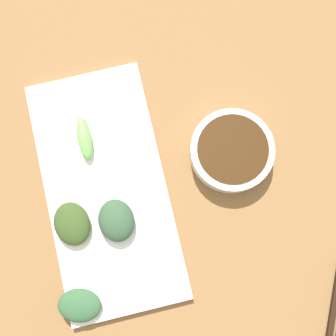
% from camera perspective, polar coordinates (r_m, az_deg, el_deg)
% --- Properties ---
extents(tabletop, '(2.10, 2.10, 0.02)m').
position_cam_1_polar(tabletop, '(0.67, -1.82, -1.55)').
color(tabletop, brown).
rests_on(tabletop, ground).
extents(sauce_bowl, '(0.13, 0.13, 0.04)m').
position_cam_1_polar(sauce_bowl, '(0.65, 8.43, 2.25)').
color(sauce_bowl, silver).
rests_on(sauce_bowl, tabletop).
extents(serving_plate, '(0.18, 0.37, 0.01)m').
position_cam_1_polar(serving_plate, '(0.66, -8.37, -2.70)').
color(serving_plate, white).
rests_on(serving_plate, tabletop).
extents(broccoli_stalk_0, '(0.02, 0.07, 0.02)m').
position_cam_1_polar(broccoli_stalk_0, '(0.66, -11.19, 3.94)').
color(broccoli_stalk_0, '#6CB150').
rests_on(broccoli_stalk_0, serving_plate).
extents(broccoli_leafy_1, '(0.06, 0.07, 0.03)m').
position_cam_1_polar(broccoli_leafy_1, '(0.63, -6.99, -7.01)').
color(broccoli_leafy_1, '#304B33').
rests_on(broccoli_leafy_1, serving_plate).
extents(broccoli_leafy_2, '(0.06, 0.07, 0.02)m').
position_cam_1_polar(broccoli_leafy_2, '(0.64, -12.79, -7.32)').
color(broccoli_leafy_2, '#30441C').
rests_on(broccoli_leafy_2, serving_plate).
extents(broccoli_leafy_3, '(0.07, 0.06, 0.02)m').
position_cam_1_polar(broccoli_leafy_3, '(0.65, -11.83, -17.59)').
color(broccoli_leafy_3, '#2F5634').
rests_on(broccoli_leafy_3, serving_plate).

